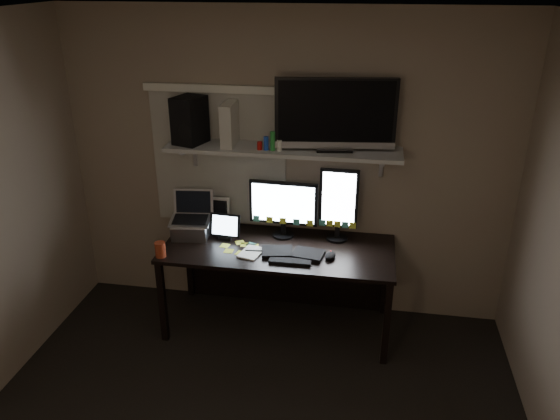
% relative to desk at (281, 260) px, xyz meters
% --- Properties ---
extents(ceiling, '(3.60, 3.60, 0.00)m').
position_rel_desk_xyz_m(ceiling, '(0.00, -1.55, 1.95)').
color(ceiling, silver).
rests_on(ceiling, back_wall).
extents(back_wall, '(3.60, 0.00, 3.60)m').
position_rel_desk_xyz_m(back_wall, '(0.00, 0.25, 0.70)').
color(back_wall, '#806D5C').
rests_on(back_wall, floor).
extents(window_blinds, '(1.10, 0.02, 1.10)m').
position_rel_desk_xyz_m(window_blinds, '(-0.55, 0.24, 0.75)').
color(window_blinds, beige).
rests_on(window_blinds, back_wall).
extents(desk, '(1.80, 0.75, 0.73)m').
position_rel_desk_xyz_m(desk, '(0.00, 0.00, 0.00)').
color(desk, black).
rests_on(desk, floor).
extents(wall_shelf, '(1.80, 0.35, 0.03)m').
position_rel_desk_xyz_m(wall_shelf, '(0.00, 0.08, 0.91)').
color(wall_shelf, '#AAAAA5').
rests_on(wall_shelf, back_wall).
extents(monitor_landscape, '(0.55, 0.08, 0.48)m').
position_rel_desk_xyz_m(monitor_landscape, '(0.01, 0.08, 0.42)').
color(monitor_landscape, black).
rests_on(monitor_landscape, desk).
extents(monitor_portrait, '(0.31, 0.07, 0.61)m').
position_rel_desk_xyz_m(monitor_portrait, '(0.44, 0.10, 0.48)').
color(monitor_portrait, black).
rests_on(monitor_portrait, desk).
extents(keyboard, '(0.48, 0.19, 0.03)m').
position_rel_desk_xyz_m(keyboard, '(0.13, -0.23, 0.19)').
color(keyboard, black).
rests_on(keyboard, desk).
extents(mouse, '(0.09, 0.13, 0.04)m').
position_rel_desk_xyz_m(mouse, '(0.42, -0.23, 0.20)').
color(mouse, black).
rests_on(mouse, desk).
extents(notepad, '(0.20, 0.24, 0.01)m').
position_rel_desk_xyz_m(notepad, '(-0.19, -0.25, 0.18)').
color(notepad, silver).
rests_on(notepad, desk).
extents(tablet, '(0.26, 0.12, 0.22)m').
position_rel_desk_xyz_m(tablet, '(-0.44, -0.04, 0.29)').
color(tablet, black).
rests_on(tablet, desk).
extents(file_sorter, '(0.21, 0.10, 0.26)m').
position_rel_desk_xyz_m(file_sorter, '(-0.58, 0.16, 0.31)').
color(file_sorter, black).
rests_on(file_sorter, desk).
extents(laptop, '(0.35, 0.30, 0.36)m').
position_rel_desk_xyz_m(laptop, '(-0.73, -0.06, 0.36)').
color(laptop, '#BAB9BF').
rests_on(laptop, desk).
extents(cup, '(0.08, 0.08, 0.12)m').
position_rel_desk_xyz_m(cup, '(-0.85, -0.42, 0.24)').
color(cup, maroon).
rests_on(cup, desk).
extents(sticky_notes, '(0.30, 0.22, 0.00)m').
position_rel_desk_xyz_m(sticky_notes, '(-0.31, -0.19, 0.18)').
color(sticky_notes, '#D2DE3C').
rests_on(sticky_notes, desk).
extents(tv, '(0.90, 0.27, 0.53)m').
position_rel_desk_xyz_m(tv, '(0.39, 0.09, 1.19)').
color(tv, black).
rests_on(tv, wall_shelf).
extents(game_console, '(0.09, 0.28, 0.33)m').
position_rel_desk_xyz_m(game_console, '(-0.41, 0.08, 1.09)').
color(game_console, beige).
rests_on(game_console, wall_shelf).
extents(speaker, '(0.26, 0.29, 0.36)m').
position_rel_desk_xyz_m(speaker, '(-0.72, 0.08, 1.11)').
color(speaker, black).
rests_on(speaker, wall_shelf).
extents(bottles, '(0.23, 0.05, 0.15)m').
position_rel_desk_xyz_m(bottles, '(-0.09, 0.00, 1.00)').
color(bottles, '#A50F0C').
rests_on(bottles, wall_shelf).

